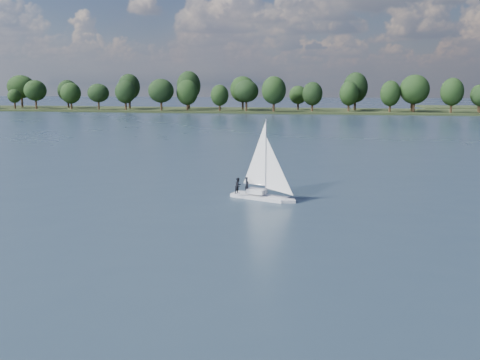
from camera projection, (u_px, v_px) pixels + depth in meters
name	position (u px, v px, depth m)	size (l,w,h in m)	color
ground	(292.00, 138.00, 116.16)	(700.00, 700.00, 0.00)	#233342
far_shore	(313.00, 112.00, 224.69)	(660.00, 40.00, 1.50)	black
sailboat	(260.00, 176.00, 54.06)	(6.69, 4.10, 8.53)	silver
treeline	(304.00, 92.00, 220.38)	(562.24, 74.02, 18.60)	black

